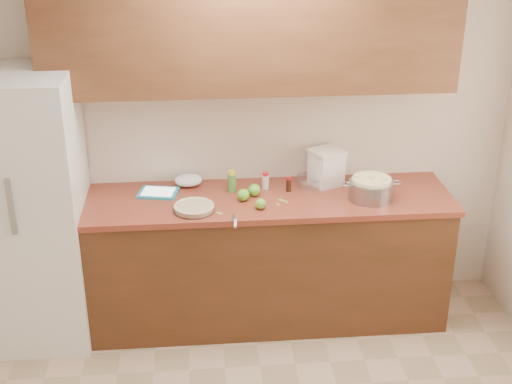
{
  "coord_description": "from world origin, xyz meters",
  "views": [
    {
      "loc": [
        -0.35,
        -2.77,
        2.88
      ],
      "look_at": [
        0.02,
        1.43,
        0.98
      ],
      "focal_mm": 50.0,
      "sensor_mm": 36.0,
      "label": 1
    }
  ],
  "objects": [
    {
      "name": "cinnamon_shaker",
      "position": [
        0.1,
        1.61,
        0.98
      ],
      "size": [
        0.05,
        0.05,
        0.12
      ],
      "rotation": [
        0.0,
        0.0,
        0.04
      ],
      "color": "beige",
      "rests_on": "counter_run"
    },
    {
      "name": "room_shell",
      "position": [
        0.0,
        0.0,
        1.3
      ],
      "size": [
        3.6,
        3.6,
        3.6
      ],
      "color": "tan",
      "rests_on": "ground"
    },
    {
      "name": "peel_c",
      "position": [
        0.21,
        1.38,
        0.92
      ],
      "size": [
        0.02,
        0.03,
        0.0
      ],
      "primitive_type": "cube",
      "rotation": [
        0.0,
        0.0,
        1.44
      ],
      "color": "#85AF55",
      "rests_on": "counter_run"
    },
    {
      "name": "fridge",
      "position": [
        -1.44,
        1.44,
        0.9
      ],
      "size": [
        0.7,
        0.7,
        1.8
      ],
      "primitive_type": "cube",
      "color": "white",
      "rests_on": "ground"
    },
    {
      "name": "paring_knife",
      "position": [
        -0.14,
        1.1,
        0.93
      ],
      "size": [
        0.04,
        0.19,
        0.02
      ],
      "rotation": [
        0.0,
        0.0,
        -0.09
      ],
      "color": "gray",
      "rests_on": "counter_run"
    },
    {
      "name": "upper_cabinets",
      "position": [
        0.0,
        1.63,
        1.95
      ],
      "size": [
        2.6,
        0.34,
        0.7
      ],
      "primitive_type": "cube",
      "color": "brown",
      "rests_on": "room_shell"
    },
    {
      "name": "peel_a",
      "position": [
        -0.23,
        1.25,
        0.92
      ],
      "size": [
        0.04,
        0.04,
        0.0
      ],
      "primitive_type": "cube",
      "rotation": [
        0.0,
        0.0,
        2.36
      ],
      "color": "#85AF55",
      "rests_on": "counter_run"
    },
    {
      "name": "paper_towel",
      "position": [
        -0.42,
        1.71,
        0.96
      ],
      "size": [
        0.23,
        0.22,
        0.08
      ],
      "primitive_type": "ellipsoid",
      "rotation": [
        0.0,
        0.0,
        -0.43
      ],
      "color": "white",
      "rests_on": "counter_run"
    },
    {
      "name": "apple_center",
      "position": [
        0.01,
        1.5,
        0.96
      ],
      "size": [
        0.08,
        0.08,
        0.1
      ],
      "color": "#64AF2B",
      "rests_on": "counter_run"
    },
    {
      "name": "apple_left",
      "position": [
        -0.06,
        1.43,
        0.96
      ],
      "size": [
        0.08,
        0.08,
        0.09
      ],
      "color": "#64AF2B",
      "rests_on": "counter_run"
    },
    {
      "name": "pie",
      "position": [
        -0.38,
        1.3,
        0.94
      ],
      "size": [
        0.27,
        0.27,
        0.04
      ],
      "rotation": [
        0.0,
        0.0,
        0.29
      ],
      "color": "silver",
      "rests_on": "counter_run"
    },
    {
      "name": "vanilla_bottle",
      "position": [
        0.25,
        1.55,
        0.97
      ],
      "size": [
        0.04,
        0.04,
        0.1
      ],
      "rotation": [
        0.0,
        0.0,
        -0.14
      ],
      "color": "black",
      "rests_on": "counter_run"
    },
    {
      "name": "peel_d",
      "position": [
        0.19,
        1.41,
        0.92
      ],
      "size": [
        0.05,
        0.05,
        0.0
      ],
      "primitive_type": "cube",
      "rotation": [
        0.0,
        0.0,
        2.34
      ],
      "color": "#85AF55",
      "rests_on": "counter_run"
    },
    {
      "name": "tablet",
      "position": [
        -0.62,
        1.59,
        0.93
      ],
      "size": [
        0.29,
        0.24,
        0.02
      ],
      "rotation": [
        0.0,
        0.0,
        -0.21
      ],
      "color": "teal",
      "rests_on": "counter_run"
    },
    {
      "name": "counter_run",
      "position": [
        0.0,
        1.48,
        0.46
      ],
      "size": [
        2.64,
        0.68,
        0.92
      ],
      "color": "#572C18",
      "rests_on": "ground"
    },
    {
      "name": "peel_b",
      "position": [
        0.16,
        1.35,
        0.92
      ],
      "size": [
        0.02,
        0.04,
        0.0
      ],
      "primitive_type": "cube",
      "rotation": [
        0.0,
        0.0,
        1.96
      ],
      "color": "#85AF55",
      "rests_on": "counter_run"
    },
    {
      "name": "colander",
      "position": [
        0.77,
        1.39,
        0.99
      ],
      "size": [
        0.39,
        0.29,
        0.15
      ],
      "rotation": [
        0.0,
        0.0,
        -0.24
      ],
      "color": "gray",
      "rests_on": "counter_run"
    },
    {
      "name": "flour_canister",
      "position": [
        0.52,
        1.65,
        1.05
      ],
      "size": [
        0.27,
        0.27,
        0.25
      ],
      "rotation": [
        0.0,
        0.0,
        0.42
      ],
      "color": "white",
      "rests_on": "counter_run"
    },
    {
      "name": "lemon_bottle",
      "position": [
        -0.13,
        1.58,
        0.99
      ],
      "size": [
        0.06,
        0.06,
        0.15
      ],
      "rotation": [
        0.0,
        0.0,
        0.36
      ],
      "color": "#4C8C38",
      "rests_on": "counter_run"
    },
    {
      "name": "apple_front",
      "position": [
        0.04,
        1.3,
        0.96
      ],
      "size": [
        0.07,
        0.07,
        0.08
      ],
      "color": "#64AF2B",
      "rests_on": "counter_run"
    },
    {
      "name": "mixing_bowl",
      "position": [
        0.41,
        1.63,
        0.96
      ],
      "size": [
        0.19,
        0.19,
        0.07
      ],
      "rotation": [
        0.0,
        0.0,
        -0.28
      ],
      "color": "silver",
      "rests_on": "counter_run"
    }
  ]
}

